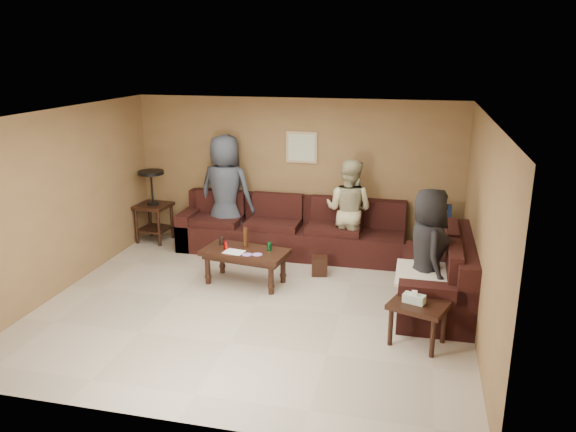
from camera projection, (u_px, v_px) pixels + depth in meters
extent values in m
plane|color=#B3AA98|center=(255.00, 305.00, 7.42)|extent=(5.50, 5.50, 0.00)
cube|color=white|center=(252.00, 119.00, 6.72)|extent=(5.50, 5.00, 0.10)
cube|color=olive|center=(296.00, 174.00, 9.40)|extent=(5.50, 0.10, 2.50)
cube|color=olive|center=(169.00, 296.00, 4.73)|extent=(5.50, 0.10, 2.50)
cube|color=olive|center=(60.00, 201.00, 7.67)|extent=(0.10, 5.00, 2.50)
cube|color=olive|center=(482.00, 230.00, 6.46)|extent=(0.10, 5.00, 2.50)
cube|color=black|center=(290.00, 240.00, 9.27)|extent=(3.70, 0.90, 0.45)
cube|color=black|center=(294.00, 208.00, 9.45)|extent=(3.70, 0.24, 0.45)
cube|color=black|center=(192.00, 227.00, 9.62)|extent=(0.24, 0.90, 0.63)
cube|color=black|center=(434.00, 287.00, 7.41)|extent=(0.90, 2.00, 0.45)
cube|color=black|center=(463.00, 258.00, 7.21)|extent=(0.24, 2.00, 0.45)
cube|color=black|center=(436.00, 310.00, 6.57)|extent=(0.90, 0.24, 0.63)
cube|color=#101B34|center=(436.00, 219.00, 8.62)|extent=(0.45, 0.14, 0.45)
cube|color=beige|center=(437.00, 275.00, 6.89)|extent=(1.00, 0.85, 0.04)
cube|color=black|center=(245.00, 252.00, 7.99)|extent=(1.28, 0.77, 0.07)
cube|color=black|center=(245.00, 257.00, 8.01)|extent=(1.18, 0.67, 0.05)
cylinder|color=black|center=(208.00, 269.00, 8.04)|extent=(0.08, 0.08, 0.44)
cylinder|color=black|center=(271.00, 279.00, 7.69)|extent=(0.08, 0.08, 0.44)
cylinder|color=black|center=(222.00, 259.00, 8.43)|extent=(0.08, 0.08, 0.44)
cylinder|color=black|center=(283.00, 268.00, 8.09)|extent=(0.08, 0.08, 0.44)
cylinder|color=#B51415|center=(226.00, 245.00, 8.01)|extent=(0.07, 0.07, 0.12)
cylinder|color=#12692E|center=(269.00, 246.00, 7.95)|extent=(0.07, 0.07, 0.12)
cylinder|color=#341B0C|center=(245.00, 238.00, 8.08)|extent=(0.07, 0.07, 0.28)
cylinder|color=black|center=(222.00, 241.00, 8.19)|extent=(0.08, 0.08, 0.11)
cube|color=white|center=(234.00, 252.00, 7.90)|extent=(0.31, 0.26, 0.00)
cylinder|color=#F255AB|center=(247.00, 255.00, 7.79)|extent=(0.14, 0.14, 0.01)
cylinder|color=#F255AB|center=(257.00, 255.00, 7.80)|extent=(0.14, 0.14, 0.01)
cube|color=black|center=(153.00, 206.00, 9.74)|extent=(0.60, 0.60, 0.06)
cube|color=black|center=(155.00, 229.00, 9.86)|extent=(0.53, 0.53, 0.03)
cylinder|color=black|center=(137.00, 226.00, 9.70)|extent=(0.06, 0.06, 0.64)
cylinder|color=black|center=(159.00, 228.00, 9.57)|extent=(0.06, 0.06, 0.64)
cylinder|color=black|center=(150.00, 219.00, 10.10)|extent=(0.06, 0.06, 0.64)
cylinder|color=black|center=(172.00, 221.00, 9.97)|extent=(0.06, 0.06, 0.64)
cylinder|color=black|center=(153.00, 203.00, 9.73)|extent=(0.20, 0.20, 0.03)
cylinder|color=black|center=(152.00, 188.00, 9.65)|extent=(0.03, 0.03, 0.53)
cylinder|color=black|center=(151.00, 173.00, 9.57)|extent=(0.44, 0.44, 0.06)
cube|color=black|center=(419.00, 305.00, 6.31)|extent=(0.74, 0.68, 0.06)
cylinder|color=black|center=(391.00, 326.00, 6.35)|extent=(0.06, 0.06, 0.48)
cylinder|color=black|center=(433.00, 337.00, 6.10)|extent=(0.06, 0.06, 0.48)
cylinder|color=black|center=(403.00, 313.00, 6.66)|extent=(0.06, 0.06, 0.48)
cylinder|color=black|center=(444.00, 324.00, 6.41)|extent=(0.06, 0.06, 0.48)
cube|color=silver|center=(414.00, 299.00, 6.30)|extent=(0.27, 0.19, 0.10)
cube|color=white|center=(414.00, 293.00, 6.28)|extent=(0.06, 0.04, 0.05)
cube|color=black|center=(320.00, 266.00, 8.39)|extent=(0.27, 0.27, 0.28)
cube|color=tan|center=(302.00, 147.00, 9.23)|extent=(0.52, 0.03, 0.52)
cube|color=silver|center=(302.00, 147.00, 9.22)|extent=(0.44, 0.01, 0.44)
imported|color=#323946|center=(226.00, 192.00, 9.34)|extent=(1.00, 0.71, 1.93)
imported|color=#B7B088|center=(349.00, 210.00, 8.83)|extent=(0.94, 0.82, 1.64)
imported|color=black|center=(428.00, 252.00, 7.01)|extent=(0.69, 0.89, 1.63)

